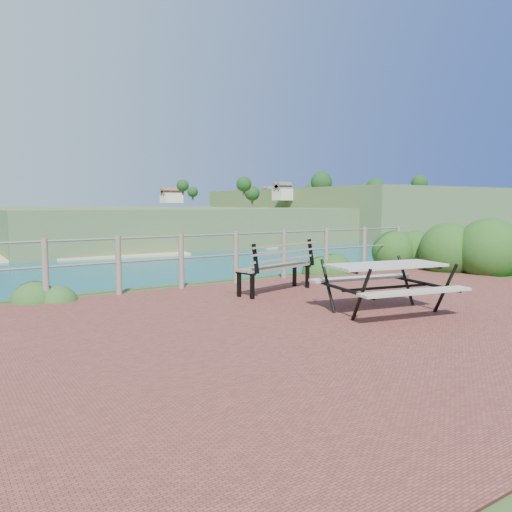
{
  "coord_description": "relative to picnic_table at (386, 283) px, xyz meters",
  "views": [
    {
      "loc": [
        -4.92,
        -4.86,
        1.55
      ],
      "look_at": [
        -0.75,
        1.5,
        0.75
      ],
      "focal_mm": 35.0,
      "sensor_mm": 36.0,
      "label": 1
    }
  ],
  "objects": [
    {
      "name": "shrub_right_front",
      "position": [
        5.1,
        1.91,
        -0.44
      ],
      "size": [
        1.52,
        1.52,
        2.16
      ],
      "primitive_type": "ellipsoid",
      "color": "#164816",
      "rests_on": "ground"
    },
    {
      "name": "ground",
      "position": [
        -0.4,
        0.07,
        -0.44
      ],
      "size": [
        10.0,
        7.0,
        0.12
      ],
      "primitive_type": "cube",
      "color": "brown",
      "rests_on": "ground"
    },
    {
      "name": "shrub_lip_west",
      "position": [
        -3.84,
        3.69,
        -0.44
      ],
      "size": [
        0.82,
        0.82,
        0.59
      ],
      "primitive_type": "ellipsoid",
      "color": "#23541F",
      "rests_on": "ground"
    },
    {
      "name": "safety_railing",
      "position": [
        -0.4,
        3.42,
        0.13
      ],
      "size": [
        9.4,
        0.1,
        1.0
      ],
      "color": "#6B5B4C",
      "rests_on": "ground"
    },
    {
      "name": "picnic_table",
      "position": [
        0.0,
        0.0,
        0.0
      ],
      "size": [
        1.74,
        1.4,
        0.69
      ],
      "rotation": [
        0.0,
        0.0,
        -0.2
      ],
      "color": "gray",
      "rests_on": "ground"
    },
    {
      "name": "shrub_lip_east",
      "position": [
        1.95,
        3.77,
        -0.44
      ],
      "size": [
        0.85,
        0.85,
        0.63
      ],
      "primitive_type": "ellipsoid",
      "color": "#164816",
      "rests_on": "ground"
    },
    {
      "name": "distant_bay",
      "position": [
        172.67,
        202.67,
        -1.97
      ],
      "size": [
        290.0,
        232.36,
        24.0
      ],
      "color": "#496432",
      "rests_on": "ground"
    },
    {
      "name": "shrub_right_edge",
      "position": [
        4.32,
        3.61,
        -0.44
      ],
      "size": [
        1.19,
        1.19,
        1.7
      ],
      "primitive_type": "ellipsoid",
      "color": "#164816",
      "rests_on": "ground"
    },
    {
      "name": "park_bench",
      "position": [
        -0.35,
        2.19,
        0.15
      ],
      "size": [
        1.64,
        0.77,
        0.9
      ],
      "rotation": [
        0.0,
        0.0,
        0.24
      ],
      "color": "brown",
      "rests_on": "ground"
    }
  ]
}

